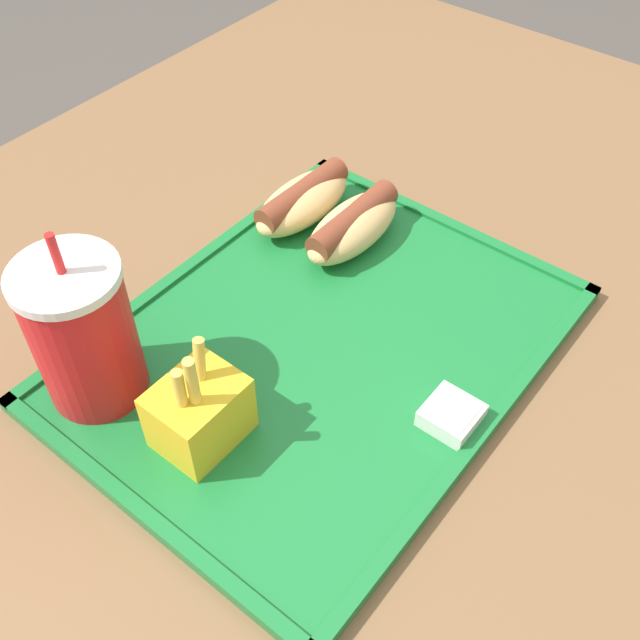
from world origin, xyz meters
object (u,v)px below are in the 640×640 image
Objects in this scene: soda_cup at (83,333)px; hot_dog_far at (303,200)px; hot_dog_near at (353,225)px; fries_carton at (199,411)px; sauce_cup_mayo at (451,415)px.

soda_cup is 1.31× the size of hot_dog_far.
hot_dog_far is (0.28, 0.01, -0.04)m from soda_cup.
hot_dog_near is 1.19× the size of fries_carton.
fries_carton is at bearing 132.20° from sauce_cup_mayo.
sauce_cup_mayo is at bearing -123.18° from hot_dog_near.
hot_dog_far is 0.06m from hot_dog_near.
soda_cup is 0.28m from hot_dog_far.
soda_cup is 1.57× the size of fries_carton.
fries_carton is at bearing -169.89° from hot_dog_near.
soda_cup reaches higher than sauce_cup_mayo.
fries_carton is at bearing -156.94° from hot_dog_far.
soda_cup is 0.30m from sauce_cup_mayo.
sauce_cup_mayo is at bearing -58.66° from soda_cup.
soda_cup is 1.32× the size of hot_dog_near.
hot_dog_far is 0.28m from fries_carton.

